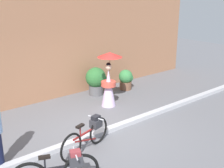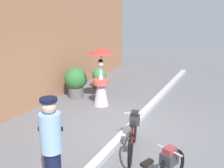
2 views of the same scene
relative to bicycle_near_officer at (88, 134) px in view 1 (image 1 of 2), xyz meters
name	(u,v)px [view 1 (image 1 of 2)]	position (x,y,z in m)	size (l,w,h in m)	color
ground_plane	(102,134)	(0.74, 0.43, -0.42)	(30.00, 30.00, 0.00)	slate
building_wall	(40,41)	(0.74, 3.86, 1.66)	(14.00, 0.40, 4.16)	#9E6B4C
sidewalk_curb	(102,132)	(0.74, 0.43, -0.36)	(14.00, 0.20, 0.12)	#B2B2B7
bicycle_near_officer	(88,134)	(0.00, 0.00, 0.00)	(1.64, 0.61, 0.79)	black
person_with_parasol	(109,79)	(2.15, 1.93, 0.50)	(0.81, 0.81, 1.82)	silver
potted_plant_by_door	(97,80)	(2.46, 3.06, 0.15)	(0.77, 0.75, 1.04)	#59595B
potted_plant_small	(126,79)	(3.72, 2.84, -0.01)	(0.55, 0.54, 0.79)	brown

